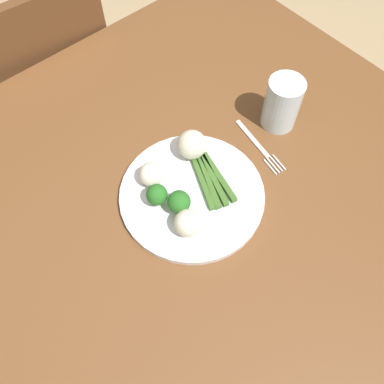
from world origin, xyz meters
TOP-DOWN VIEW (x-y plane):
  - ground_plane at (0.00, 0.00)m, footprint 6.00×6.00m
  - dining_table at (0.00, 0.00)m, footprint 1.14×1.05m
  - chair at (0.04, -0.66)m, footprint 0.43×0.43m
  - plate at (0.03, 0.03)m, footprint 0.30×0.30m
  - asparagus_bundle at (-0.02, 0.03)m, footprint 0.09×0.14m
  - broccoli_near_center at (0.10, -0.00)m, footprint 0.04×0.04m
  - broccoli_front_left at (0.07, 0.04)m, footprint 0.05×0.05m
  - cauliflower_right at (0.09, 0.08)m, footprint 0.05×0.05m
  - cauliflower_left at (0.07, -0.05)m, footprint 0.05×0.05m
  - cauliflower_back_right at (-0.03, -0.05)m, footprint 0.06×0.06m
  - fork at (-0.16, 0.03)m, footprint 0.05×0.17m
  - water_glass at (-0.25, 0.01)m, footprint 0.08×0.08m

SIDE VIEW (x-z plane):
  - ground_plane at x=0.00m, z-range -0.02..0.00m
  - chair at x=0.04m, z-range 0.07..0.94m
  - dining_table at x=0.00m, z-range 0.26..0.99m
  - fork at x=-0.16m, z-range 0.72..0.73m
  - plate at x=0.03m, z-range 0.72..0.74m
  - asparagus_bundle at x=-0.02m, z-range 0.74..0.75m
  - cauliflower_left at x=0.07m, z-range 0.74..0.79m
  - cauliflower_right at x=0.09m, z-range 0.74..0.79m
  - broccoli_near_center at x=0.10m, z-range 0.74..0.80m
  - cauliflower_back_right at x=-0.03m, z-range 0.74..0.80m
  - broccoli_front_left at x=0.07m, z-range 0.74..0.80m
  - water_glass at x=-0.25m, z-range 0.72..0.85m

